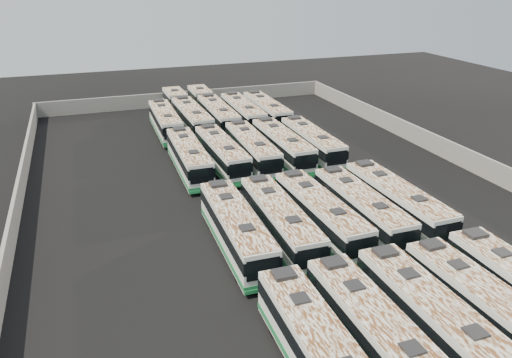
{
  "coord_description": "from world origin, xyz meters",
  "views": [
    {
      "loc": [
        -15.83,
        -40.46,
        19.87
      ],
      "look_at": [
        -1.3,
        0.39,
        1.6
      ],
      "focal_mm": 35.0,
      "sensor_mm": 36.0,
      "label": 1
    }
  ],
  "objects_px": {
    "bus_front_left": "(378,337)",
    "bus_midfront_center": "(320,214)",
    "bus_back_center": "(212,110)",
    "bus_midback_right": "(282,146)",
    "bus_front_far_left": "(320,352)",
    "bus_back_right": "(243,114)",
    "bus_midback_left": "(222,153)",
    "bus_midback_far_right": "(312,143)",
    "bus_back_far_left": "(165,122)",
    "bus_back_left": "(186,112)",
    "bus_midfront_right": "(361,209)",
    "bus_midfront_far_right": "(396,202)",
    "bus_midback_center": "(252,149)",
    "bus_front_center": "(435,323)",
    "bus_back_far_right": "(267,112)",
    "bus_midback_far_left": "(189,157)",
    "bus_front_right": "(487,310)",
    "bus_midfront_far_left": "(236,229)",
    "bus_midfront_left": "(280,222)"
  },
  "relations": [
    {
      "from": "bus_midback_left",
      "to": "bus_back_far_right",
      "type": "height_order",
      "value": "bus_back_far_right"
    },
    {
      "from": "bus_front_left",
      "to": "bus_back_right",
      "type": "relative_size",
      "value": 0.97
    },
    {
      "from": "bus_midback_right",
      "to": "bus_front_far_left",
      "type": "bearing_deg",
      "value": -108.83
    },
    {
      "from": "bus_midfront_left",
      "to": "bus_midfront_far_right",
      "type": "height_order",
      "value": "bus_midfront_far_right"
    },
    {
      "from": "bus_back_center",
      "to": "bus_midfront_left",
      "type": "bearing_deg",
      "value": -95.44
    },
    {
      "from": "bus_midback_right",
      "to": "bus_back_far_left",
      "type": "distance_m",
      "value": 17.52
    },
    {
      "from": "bus_midback_far_right",
      "to": "bus_midfront_far_right",
      "type": "bearing_deg",
      "value": -89.58
    },
    {
      "from": "bus_front_far_left",
      "to": "bus_back_far_left",
      "type": "xyz_separation_m",
      "value": [
        -0.04,
        44.53,
        0.02
      ]
    },
    {
      "from": "bus_midback_far_right",
      "to": "bus_back_left",
      "type": "height_order",
      "value": "bus_back_left"
    },
    {
      "from": "bus_back_center",
      "to": "bus_midfront_right",
      "type": "bearing_deg",
      "value": -83.52
    },
    {
      "from": "bus_midback_left",
      "to": "bus_back_center",
      "type": "bearing_deg",
      "value": 77.08
    },
    {
      "from": "bus_midfront_center",
      "to": "bus_back_far_right",
      "type": "relative_size",
      "value": 0.99
    },
    {
      "from": "bus_midfront_far_left",
      "to": "bus_midback_center",
      "type": "height_order",
      "value": "bus_midback_center"
    },
    {
      "from": "bus_front_center",
      "to": "bus_midback_far_right",
      "type": "distance_m",
      "value": 31.39
    },
    {
      "from": "bus_midback_right",
      "to": "bus_front_left",
      "type": "bearing_deg",
      "value": -102.9
    },
    {
      "from": "bus_midfront_center",
      "to": "bus_back_right",
      "type": "xyz_separation_m",
      "value": [
        3.55,
        30.62,
        0.06
      ]
    },
    {
      "from": "bus_front_left",
      "to": "bus_back_center",
      "type": "xyz_separation_m",
      "value": [
        3.66,
        48.09,
        0.04
      ]
    },
    {
      "from": "bus_back_center",
      "to": "bus_back_right",
      "type": "distance_m",
      "value": 4.83
    },
    {
      "from": "bus_midback_far_right",
      "to": "bus_midback_far_left",
      "type": "bearing_deg",
      "value": -179.4
    },
    {
      "from": "bus_front_right",
      "to": "bus_back_left",
      "type": "relative_size",
      "value": 0.62
    },
    {
      "from": "bus_midfront_center",
      "to": "bus_back_far_left",
      "type": "distance_m",
      "value": 31.29
    },
    {
      "from": "bus_midback_right",
      "to": "bus_back_center",
      "type": "height_order",
      "value": "bus_back_center"
    },
    {
      "from": "bus_midback_far_left",
      "to": "bus_back_right",
      "type": "bearing_deg",
      "value": 54.51
    },
    {
      "from": "bus_midback_center",
      "to": "bus_back_far_left",
      "type": "bearing_deg",
      "value": 117.78
    },
    {
      "from": "bus_front_center",
      "to": "bus_back_left",
      "type": "distance_m",
      "value": 48.18
    },
    {
      "from": "bus_midback_far_right",
      "to": "bus_back_far_left",
      "type": "relative_size",
      "value": 1.0
    },
    {
      "from": "bus_back_right",
      "to": "bus_back_far_right",
      "type": "relative_size",
      "value": 1.01
    },
    {
      "from": "bus_midback_center",
      "to": "bus_back_center",
      "type": "bearing_deg",
      "value": 90.87
    },
    {
      "from": "bus_front_left",
      "to": "bus_midfront_center",
      "type": "height_order",
      "value": "bus_front_left"
    },
    {
      "from": "bus_midback_far_left",
      "to": "bus_midfront_center",
      "type": "bearing_deg",
      "value": -65.66
    },
    {
      "from": "bus_back_left",
      "to": "bus_midfront_right",
      "type": "bearing_deg",
      "value": -78.96
    },
    {
      "from": "bus_midfront_right",
      "to": "bus_midfront_far_right",
      "type": "distance_m",
      "value": 3.42
    },
    {
      "from": "bus_front_right",
      "to": "bus_midback_left",
      "type": "height_order",
      "value": "bus_midback_left"
    },
    {
      "from": "bus_front_right",
      "to": "bus_midback_far_left",
      "type": "distance_m",
      "value": 32.41
    },
    {
      "from": "bus_front_far_left",
      "to": "bus_back_right",
      "type": "distance_m",
      "value": 45.87
    },
    {
      "from": "bus_front_center",
      "to": "bus_midfront_left",
      "type": "relative_size",
      "value": 1.01
    },
    {
      "from": "bus_midback_center",
      "to": "bus_back_far_right",
      "type": "xyz_separation_m",
      "value": [
        7.05,
        14.07,
        0.01
      ]
    },
    {
      "from": "bus_back_far_left",
      "to": "bus_midfront_center",
      "type": "bearing_deg",
      "value": -76.0
    },
    {
      "from": "bus_front_far_left",
      "to": "bus_midback_far_right",
      "type": "height_order",
      "value": "bus_midback_far_right"
    },
    {
      "from": "bus_front_far_left",
      "to": "bus_midback_right",
      "type": "distance_m",
      "value": 32.25
    },
    {
      "from": "bus_midback_far_right",
      "to": "bus_midfront_center",
      "type": "bearing_deg",
      "value": -112.75
    },
    {
      "from": "bus_front_center",
      "to": "bus_front_far_left",
      "type": "bearing_deg",
      "value": 178.69
    },
    {
      "from": "bus_midfront_center",
      "to": "bus_midback_left",
      "type": "bearing_deg",
      "value": 100.39
    },
    {
      "from": "bus_midback_right",
      "to": "bus_midfront_far_left",
      "type": "bearing_deg",
      "value": -122.41
    },
    {
      "from": "bus_midback_far_left",
      "to": "bus_back_left",
      "type": "xyz_separation_m",
      "value": [
        3.46,
        17.45,
        0.05
      ]
    },
    {
      "from": "bus_midback_right",
      "to": "bus_back_center",
      "type": "bearing_deg",
      "value": 101.09
    },
    {
      "from": "bus_midfront_far_left",
      "to": "bus_back_far_left",
      "type": "bearing_deg",
      "value": 90.91
    },
    {
      "from": "bus_midfront_left",
      "to": "bus_midfront_center",
      "type": "bearing_deg",
      "value": 2.36
    },
    {
      "from": "bus_midback_center",
      "to": "bus_midfront_right",
      "type": "bearing_deg",
      "value": -76.14
    },
    {
      "from": "bus_midback_center",
      "to": "bus_midback_far_right",
      "type": "distance_m",
      "value": 7.15
    }
  ]
}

